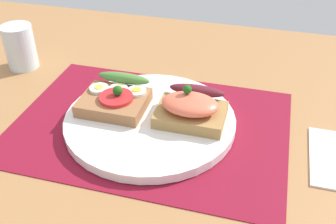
% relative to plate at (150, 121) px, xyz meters
% --- Properties ---
extents(ground_plane, '(1.20, 0.90, 0.03)m').
position_rel_plate_xyz_m(ground_plane, '(0.00, 0.00, -0.03)').
color(ground_plane, '#A47143').
extents(placemat, '(0.44, 0.31, 0.00)m').
position_rel_plate_xyz_m(placemat, '(0.00, 0.00, -0.01)').
color(placemat, maroon).
rests_on(placemat, ground_plane).
extents(plate, '(0.27, 0.27, 0.01)m').
position_rel_plate_xyz_m(plate, '(0.00, 0.00, 0.00)').
color(plate, white).
rests_on(plate, placemat).
extents(sandwich_egg_tomato, '(0.11, 0.10, 0.04)m').
position_rel_plate_xyz_m(sandwich_egg_tomato, '(-0.06, 0.02, 0.02)').
color(sandwich_egg_tomato, '#9A663F').
rests_on(sandwich_egg_tomato, plate).
extents(sandwich_salmon, '(0.11, 0.09, 0.06)m').
position_rel_plate_xyz_m(sandwich_salmon, '(0.06, 0.01, 0.03)').
color(sandwich_salmon, '#A57C45').
rests_on(sandwich_salmon, plate).
extents(drinking_glass, '(0.06, 0.06, 0.09)m').
position_rel_plate_xyz_m(drinking_glass, '(-0.31, 0.12, 0.03)').
color(drinking_glass, silver).
rests_on(drinking_glass, ground_plane).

